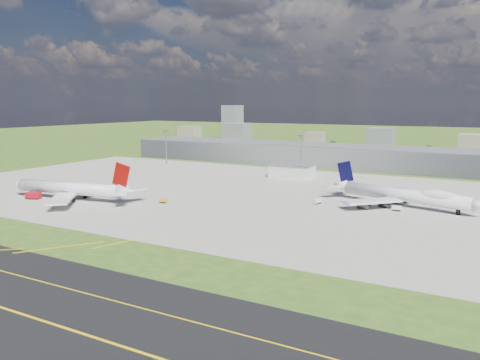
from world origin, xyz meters
The scene contains 22 objects.
ground centered at (0.00, 150.00, 0.00)m, with size 1400.00×1400.00×0.00m, color #335119.
apron centered at (10.00, 40.00, 0.04)m, with size 360.00×190.00×0.08m, color #9A958C.
terminal centered at (0.00, 165.00, 7.50)m, with size 300.00×42.00×15.00m, color slate.
ops_building centered at (10.00, 100.00, 4.00)m, with size 26.00×16.00×8.00m, color silver.
mast_west centered at (-100.00, 115.00, 17.71)m, with size 3.50×2.00×25.90m.
mast_center centered at (10.00, 115.00, 17.71)m, with size 3.50×2.00×25.90m.
airliner_red_twin centered at (-56.12, -15.93, 5.20)m, with size 71.05×54.91×19.52m.
airliner_blue_quad centered at (87.09, 44.70, 5.14)m, with size 69.72×53.69×18.49m.
fire_truck centered at (-74.29, -24.38, 1.67)m, with size 7.99×5.33×3.34m.
tug_yellow centered at (-13.02, -1.59, 0.92)m, with size 4.02×3.14×1.76m.
van_white_near centered at (50.80, 31.00, 1.21)m, with size 3.23×5.02×2.39m.
van_white_far centered at (85.93, 33.74, 1.11)m, with size 4.22×2.25×2.17m.
bldg_far_w centered at (-220.00, 320.00, 9.00)m, with size 24.00×20.00×18.00m, color gray.
bldg_w centered at (-140.00, 300.00, 12.00)m, with size 28.00×22.00×24.00m, color slate.
bldg_cw centered at (-60.00, 340.00, 7.00)m, with size 20.00×18.00×14.00m, color gray.
bldg_c centered at (20.00, 310.00, 11.00)m, with size 26.00×20.00×22.00m, color slate.
bldg_ce centered at (100.00, 350.00, 8.00)m, with size 22.00×24.00×16.00m, color gray.
bldg_tall_w centered at (-180.00, 360.00, 22.00)m, with size 22.00×20.00×44.00m, color slate.
tree_far_w centered at (-200.00, 270.00, 5.18)m, with size 7.20×7.20×8.80m.
tree_w centered at (-110.00, 265.00, 4.86)m, with size 6.75×6.75×8.25m.
tree_c centered at (-20.00, 280.00, 5.84)m, with size 8.10×8.10×9.90m.
tree_e centered at (70.00, 275.00, 5.51)m, with size 7.65×7.65×9.35m.
Camera 1 is at (120.68, -172.14, 45.89)m, focal length 35.00 mm.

